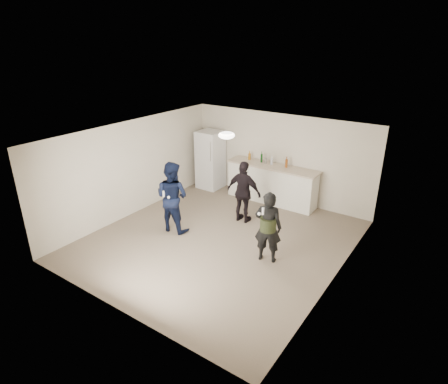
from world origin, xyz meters
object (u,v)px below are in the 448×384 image
Objects in this scene: man at (172,197)px; shaker at (266,161)px; spectator at (244,192)px; fridge at (210,160)px; woman at (268,227)px; counter at (271,184)px.

shaker is at bearing -112.78° from man.
man is at bearing 47.39° from spectator.
fridge is 1.15× the size of woman.
man reaches higher than counter.
fridge is at bearing -178.10° from counter.
fridge is 10.59× the size of shaker.
shaker reaches higher than counter.
fridge is 1.12× the size of spectator.
counter is at bearing -79.80° from woman.
shaker is 0.10× the size of man.
shaker is 3.31m from woman.
fridge is 1.03× the size of man.
woman is at bearing -37.94° from fridge.
spectator is at bearing -89.93° from counter.
spectator is at bearing -34.43° from fridge.
woman reaches higher than counter.
spectator is at bearing -80.66° from shaker.
fridge is at bearing -77.02° from man.
man is at bearing -14.12° from woman.
man is at bearing -71.69° from fridge.
spectator is (2.11, -1.45, -0.09)m from fridge.
man reaches higher than woman.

